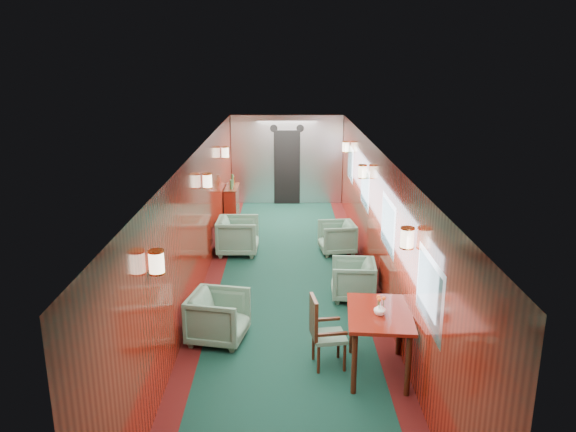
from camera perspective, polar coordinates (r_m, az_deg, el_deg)
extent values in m
plane|color=#0D3125|center=(9.82, 0.02, -7.34)|extent=(12.00, 12.00, 0.00)
cube|color=white|center=(9.15, 0.02, 6.31)|extent=(3.00, 12.00, 0.10)
cube|color=white|center=(9.15, 0.02, 6.38)|extent=(1.20, 12.00, 0.06)
cube|color=maroon|center=(15.26, -0.11, 5.80)|extent=(3.00, 0.10, 2.40)
cube|color=maroon|center=(9.52, -9.05, -0.61)|extent=(0.10, 12.00, 2.40)
cube|color=maroon|center=(9.54, 9.07, -0.59)|extent=(0.10, 12.00, 2.40)
cube|color=#380C0B|center=(9.90, -7.88, -7.27)|extent=(0.30, 12.00, 0.01)
cube|color=#380C0B|center=(9.92, 7.90, -7.24)|extent=(0.30, 12.00, 0.01)
cube|color=silver|center=(15.18, -0.10, 5.75)|extent=(2.98, 0.12, 2.38)
cube|color=black|center=(15.14, -0.10, 4.95)|extent=(0.70, 0.06, 2.00)
cylinder|color=black|center=(14.99, -1.46, 8.90)|extent=(0.20, 0.04, 0.20)
cylinder|color=black|center=(14.99, 1.25, 8.90)|extent=(0.20, 0.04, 0.20)
cube|color=silver|center=(6.22, 14.17, -7.53)|extent=(0.02, 1.10, 0.80)
cube|color=#466169|center=(6.22, 14.10, -7.53)|extent=(0.01, 0.96, 0.66)
cube|color=silver|center=(8.52, 10.13, -0.88)|extent=(0.02, 1.10, 0.80)
cube|color=#466169|center=(8.52, 10.07, -0.88)|extent=(0.01, 0.96, 0.66)
cube|color=silver|center=(10.91, 7.84, 2.91)|extent=(0.02, 1.10, 0.80)
cube|color=#466169|center=(10.91, 7.79, 2.91)|extent=(0.01, 0.96, 0.66)
cube|color=silver|center=(13.34, 6.37, 5.33)|extent=(0.02, 1.10, 0.80)
cube|color=#466169|center=(13.33, 6.33, 5.33)|extent=(0.01, 0.96, 0.66)
cylinder|color=#FFF0C6|center=(6.05, -13.22, -4.58)|extent=(0.16, 0.16, 0.24)
cylinder|color=gold|center=(6.09, -13.15, -5.64)|extent=(0.17, 0.17, 0.02)
cylinder|color=#FFF0C6|center=(6.81, 12.01, -2.19)|extent=(0.16, 0.16, 0.24)
cylinder|color=gold|center=(6.85, 11.96, -3.14)|extent=(0.17, 0.17, 0.02)
cylinder|color=#FFF0C6|center=(9.84, -8.19, 3.57)|extent=(0.16, 0.16, 0.24)
cylinder|color=gold|center=(9.87, -8.17, 2.89)|extent=(0.17, 0.17, 0.02)
cylinder|color=#FFF0C6|center=(10.63, 7.57, 4.51)|extent=(0.16, 0.16, 0.24)
cylinder|color=gold|center=(10.65, 7.55, 3.88)|extent=(0.17, 0.17, 0.02)
cylinder|color=#FFF0C6|center=(12.77, -6.41, 6.45)|extent=(0.16, 0.16, 0.24)
cylinder|color=gold|center=(12.79, -6.39, 5.92)|extent=(0.17, 0.17, 0.02)
cylinder|color=#FFF0C6|center=(13.56, 5.89, 7.02)|extent=(0.16, 0.16, 0.24)
cylinder|color=gold|center=(13.58, 5.87, 6.52)|extent=(0.17, 0.17, 0.02)
cube|color=maroon|center=(7.12, 9.30, -9.77)|extent=(0.88, 1.18, 0.04)
cylinder|color=#3D1B0D|center=(6.87, 6.74, -14.63)|extent=(0.07, 0.07, 0.79)
cylinder|color=#3D1B0D|center=(6.92, 12.11, -14.64)|extent=(0.07, 0.07, 0.79)
cylinder|color=#3D1B0D|center=(7.71, 6.53, -11.00)|extent=(0.07, 0.07, 0.79)
cylinder|color=#3D1B0D|center=(7.76, 11.25, -11.04)|extent=(0.07, 0.07, 0.79)
cube|color=#1F4A3A|center=(7.39, 4.19, -12.11)|extent=(0.47, 0.47, 0.05)
cube|color=#3D1B0D|center=(7.22, 2.62, -10.25)|extent=(0.10, 0.38, 0.53)
cube|color=#1F4A3A|center=(7.24, 2.79, -10.62)|extent=(0.06, 0.28, 0.32)
cube|color=#3D1B0D|center=(7.14, 4.58, -11.86)|extent=(0.38, 0.10, 0.04)
cube|color=#3D1B0D|center=(7.50, 3.86, -10.43)|extent=(0.38, 0.10, 0.04)
cylinder|color=#3D1B0D|center=(7.32, 3.12, -14.35)|extent=(0.04, 0.04, 0.38)
cylinder|color=#3D1B0D|center=(7.38, 5.77, -14.10)|extent=(0.04, 0.04, 0.38)
cylinder|color=#3D1B0D|center=(7.60, 2.59, -13.08)|extent=(0.04, 0.04, 0.38)
cylinder|color=#3D1B0D|center=(7.67, 5.14, -12.86)|extent=(0.04, 0.04, 0.38)
cube|color=maroon|center=(13.61, -5.73, 1.16)|extent=(0.29, 0.96, 0.86)
cube|color=#3D1B0D|center=(13.51, -5.73, 2.93)|extent=(0.31, 0.98, 0.02)
cylinder|color=#274F2D|center=(13.25, -5.80, 3.20)|extent=(0.07, 0.07, 0.22)
cylinder|color=#274F2D|center=(13.57, -5.67, 3.64)|extent=(0.06, 0.06, 0.28)
cylinder|color=gold|center=(13.77, -5.60, 3.60)|extent=(0.08, 0.08, 0.18)
imported|color=white|center=(7.00, 9.33, -9.30)|extent=(0.20, 0.20, 0.16)
imported|color=#1F4A3A|center=(8.05, -7.08, -10.16)|extent=(0.91, 0.90, 0.71)
imported|color=#1F4A3A|center=(11.42, -5.10, -2.02)|extent=(0.84, 0.81, 0.75)
imported|color=#1F4A3A|center=(9.38, 6.63, -6.44)|extent=(0.76, 0.74, 0.65)
imported|color=#1F4A3A|center=(11.48, 4.99, -2.19)|extent=(0.79, 0.77, 0.64)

